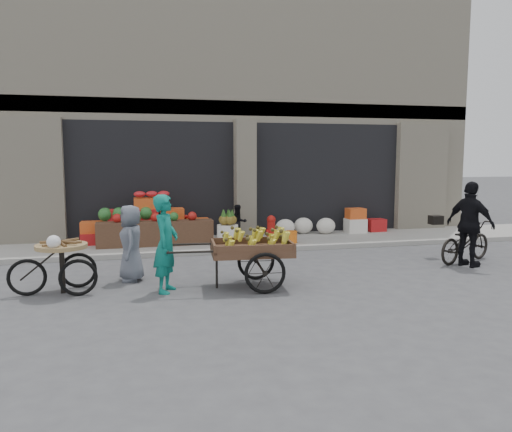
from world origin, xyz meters
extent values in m
plane|color=#424244|center=(0.00, 0.00, 0.00)|extent=(80.00, 80.00, 0.00)
cube|color=gray|center=(0.00, 4.10, 0.06)|extent=(18.00, 2.20, 0.12)
cube|color=beige|center=(0.00, 8.20, 3.50)|extent=(14.00, 6.00, 7.00)
cube|color=gray|center=(0.00, 5.35, 3.60)|extent=(14.00, 0.30, 0.40)
cube|color=black|center=(-2.48, 6.00, 1.67)|extent=(4.40, 1.60, 3.10)
cube|color=black|center=(2.48, 6.00, 1.67)|extent=(4.40, 1.60, 3.10)
cube|color=beige|center=(0.00, 5.15, 1.67)|extent=(0.55, 0.80, 3.22)
cube|color=brown|center=(-2.48, 3.95, 0.42)|extent=(2.80, 0.45, 0.60)
sphere|color=#1E5923|center=(-3.17, 4.45, 0.86)|extent=(0.34, 0.34, 0.34)
cylinder|color=silver|center=(-0.75, 3.60, 0.37)|extent=(0.52, 0.52, 0.50)
cylinder|color=#A5140F|center=(0.35, 3.55, 0.40)|extent=(0.20, 0.20, 0.56)
sphere|color=#A5140F|center=(0.35, 3.55, 0.72)|extent=(0.22, 0.22, 0.22)
cylinder|color=orange|center=(0.85, 3.50, 0.27)|extent=(0.32, 0.32, 0.30)
ellipsoid|color=silver|center=(1.68, 4.70, 0.34)|extent=(1.70, 0.60, 0.44)
imported|color=black|center=(-0.35, 4.20, 0.58)|extent=(0.51, 0.43, 0.93)
cube|color=brown|center=(-0.99, 0.03, 0.64)|extent=(1.47, 1.03, 0.12)
torus|color=black|center=(-0.88, -0.48, 0.35)|extent=(0.71, 0.12, 0.70)
torus|color=black|center=(-0.79, 0.51, 0.35)|extent=(0.71, 0.12, 0.70)
cylinder|color=black|center=(-1.60, 0.08, 0.29)|extent=(0.04, 0.04, 0.58)
imported|color=#0E7163|center=(-2.47, 0.06, 0.83)|extent=(0.58, 0.71, 1.66)
cylinder|color=#9E7F51|center=(-4.17, 0.40, 0.80)|extent=(0.91, 0.91, 0.07)
cube|color=black|center=(-4.17, 0.40, 0.40)|extent=(0.09, 0.09, 0.80)
torus|color=black|center=(-3.90, 0.14, 0.31)|extent=(0.62, 0.11, 0.62)
torus|color=black|center=(-3.95, 0.70, 0.31)|extent=(0.62, 0.11, 0.62)
torus|color=black|center=(-4.72, 0.35, 0.31)|extent=(0.62, 0.11, 0.62)
imported|color=slate|center=(-3.05, 0.99, 0.70)|extent=(0.47, 0.70, 1.41)
imported|color=black|center=(4.00, 0.93, 0.45)|extent=(1.81, 1.19, 0.90)
imported|color=black|center=(3.80, 0.53, 0.89)|extent=(0.79, 1.13, 1.78)
camera|label=1|loc=(-2.97, -8.35, 2.29)|focal=35.00mm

